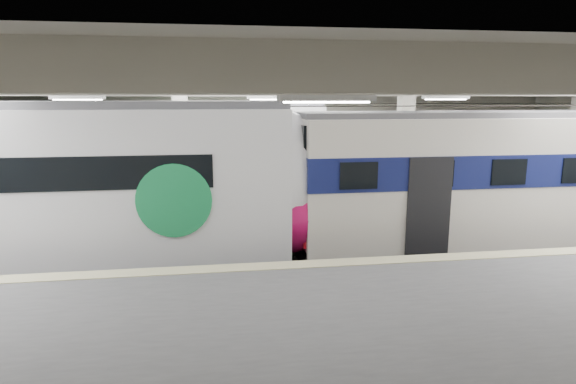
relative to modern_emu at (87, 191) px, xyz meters
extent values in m
cube|color=black|center=(5.43, 0.00, -2.43)|extent=(36.00, 24.00, 0.10)
cube|color=silver|center=(5.43, 0.00, 3.17)|extent=(36.00, 24.00, 0.20)
cube|color=beige|center=(5.43, 10.00, 0.37)|extent=(30.00, 0.10, 5.50)
cube|color=beige|center=(5.43, -10.00, 0.37)|extent=(30.00, 0.10, 5.50)
cube|color=#555557|center=(5.43, -6.50, -1.83)|extent=(30.00, 7.00, 1.10)
cube|color=beige|center=(5.43, -3.25, -1.27)|extent=(30.00, 0.50, 0.02)
cube|color=beige|center=(2.43, 3.00, 0.37)|extent=(0.50, 0.50, 5.50)
cube|color=beige|center=(10.43, 3.00, 0.37)|extent=(0.50, 0.50, 5.50)
cube|color=beige|center=(17.43, 3.00, 0.37)|extent=(0.50, 0.50, 5.50)
cube|color=beige|center=(5.43, 0.00, 2.87)|extent=(30.00, 18.00, 0.50)
cube|color=#59544C|center=(5.43, 0.00, -2.30)|extent=(30.00, 1.52, 0.16)
cube|color=#59544C|center=(5.43, 5.50, -2.30)|extent=(30.00, 1.52, 0.16)
cylinder|color=black|center=(5.43, 0.00, 2.32)|extent=(30.00, 0.03, 0.03)
cylinder|color=black|center=(5.43, 5.50, 2.32)|extent=(30.00, 0.03, 0.03)
cube|color=white|center=(5.43, -2.00, 2.54)|extent=(26.00, 8.40, 0.12)
cube|color=white|center=(-1.37, 0.00, 0.19)|extent=(13.85, 3.09, 4.15)
ellipsoid|color=white|center=(5.55, 0.00, 0.19)|extent=(2.45, 3.03, 4.07)
ellipsoid|color=#CA1058|center=(5.67, 0.00, -0.72)|extent=(2.60, 3.09, 2.49)
cylinder|color=#1A934F|center=(2.51, -1.57, -0.01)|extent=(1.92, 0.06, 1.92)
cube|color=#4C4C51|center=(-1.37, 0.00, 2.37)|extent=(13.85, 2.53, 0.20)
cube|color=black|center=(-1.37, 0.00, -2.03)|extent=(13.85, 2.16, 0.70)
cube|color=silver|center=(12.80, 0.00, 0.05)|extent=(13.60, 2.98, 3.87)
cube|color=#131A54|center=(12.80, 0.00, 0.52)|extent=(13.64, 3.04, 0.94)
cube|color=red|center=(5.96, 0.00, -0.49)|extent=(0.08, 2.53, 2.13)
cube|color=black|center=(5.96, 0.00, 1.14)|extent=(0.08, 2.39, 1.39)
cube|color=#4C4C51|center=(12.80, 0.00, 2.07)|extent=(13.60, 2.33, 0.16)
cube|color=black|center=(12.80, 0.00, -2.03)|extent=(13.60, 2.09, 0.70)
cube|color=white|center=(0.17, 5.50, 0.16)|extent=(15.18, 3.51, 4.10)
cube|color=#1A934F|center=(0.17, 5.50, 0.70)|extent=(15.22, 3.57, 0.86)
cube|color=#4C4C51|center=(0.17, 5.50, 2.32)|extent=(15.16, 2.97, 0.16)
cube|color=black|center=(0.17, 5.50, -2.08)|extent=(15.17, 3.19, 0.60)
camera|label=1|loc=(3.65, -13.82, 2.59)|focal=30.00mm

